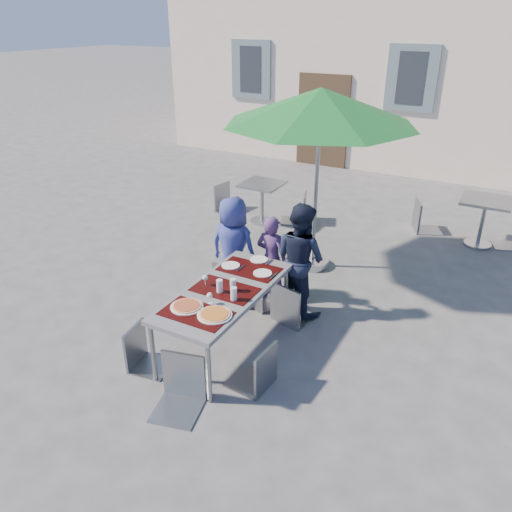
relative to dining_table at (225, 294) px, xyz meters
The scene contains 21 objects.
ground 0.73m from the dining_table, 69.16° to the left, with size 90.00×90.00×0.00m, color #4D4E50.
dining_table is the anchor object (origin of this frame).
pizza_near_left 0.53m from the dining_table, 106.43° to the right, with size 0.34×0.34×0.03m.
pizza_near_right 0.54m from the dining_table, 69.18° to the right, with size 0.35×0.35×0.03m.
glassware 0.17m from the dining_table, 59.43° to the right, with size 0.51×0.41×0.15m.
place_settings 0.62m from the dining_table, 91.28° to the left, with size 0.69×0.52×0.01m.
child_0 1.23m from the dining_table, 116.45° to the left, with size 0.68×0.44×1.38m, color #323B8A.
child_1 1.22m from the dining_table, 91.87° to the left, with size 0.43×0.28×1.18m, color #56356E.
child_2 1.21m from the dining_table, 71.03° to the left, with size 0.71×0.41×1.45m, color #161D32.
chair_0 1.03m from the dining_table, 117.80° to the left, with size 0.55×0.55×1.03m.
chair_1 0.97m from the dining_table, 96.06° to the left, with size 0.53×0.53×0.94m.
chair_2 0.93m from the dining_table, 62.06° to the left, with size 0.54×0.55×1.01m.
chair_3 0.96m from the dining_table, 129.50° to the right, with size 0.46×0.46×0.91m.
chair_4 0.80m from the dining_table, 34.22° to the right, with size 0.44×0.44×0.93m.
chair_5 1.04m from the dining_table, 84.04° to the right, with size 0.54×0.54×1.01m.
patio_umbrella 2.90m from the dining_table, 88.16° to the left, with size 2.67×2.67×2.61m.
cafe_table_0 3.85m from the dining_table, 111.69° to the left, with size 0.70×0.70×0.75m.
bg_chair_l_0 4.43m from the dining_table, 121.50° to the left, with size 0.52×0.51×1.01m.
bg_chair_r_0 4.02m from the dining_table, 102.11° to the left, with size 0.57×0.57×1.00m.
cafe_table_1 4.91m from the dining_table, 63.18° to the left, with size 0.75×0.75×0.80m.
bg_chair_l_1 4.75m from the dining_table, 74.73° to the left, with size 0.60×0.60×1.02m.
Camera 1 is at (2.49, -4.22, 3.48)m, focal length 35.00 mm.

